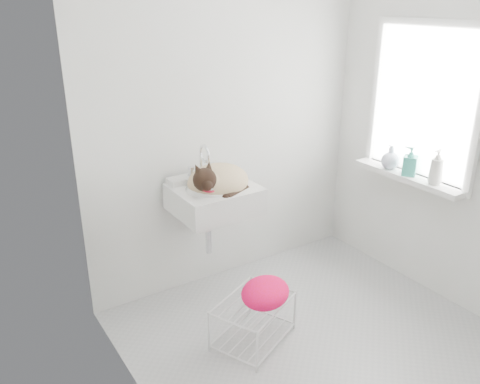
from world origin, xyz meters
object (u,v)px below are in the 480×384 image
wire_rack (253,320)px  bottle_b (408,175)px  sink (214,187)px  cat (217,181)px  bottle_a (434,184)px  bottle_c (389,168)px

wire_rack → bottle_b: size_ratio=2.33×
sink → cat: cat is taller
bottle_a → bottle_c: bearing=90.0°
wire_rack → bottle_c: 1.52m
cat → bottle_b: bearing=-31.1°
wire_rack → bottle_a: (1.33, -0.20, 0.70)m
sink → bottle_a: (1.27, -0.77, 0.00)m
wire_rack → bottle_a: bearing=-8.6°
bottle_b → bottle_c: 0.17m
sink → bottle_c: size_ratio=3.16×
cat → bottle_a: (1.26, -0.75, -0.04)m
bottle_a → cat: bearing=149.3°
cat → bottle_a: cat is taller
cat → sink: bearing=117.0°
cat → bottle_c: cat is taller
bottle_b → cat: bearing=157.0°
bottle_a → bottle_c: bottle_a is taller
bottle_a → bottle_c: size_ratio=1.19×
cat → wire_rack: bearing=-105.7°
wire_rack → bottle_c: bottle_c is taller
wire_rack → bottle_c: bearing=8.0°
bottle_a → wire_rack: bearing=171.4°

